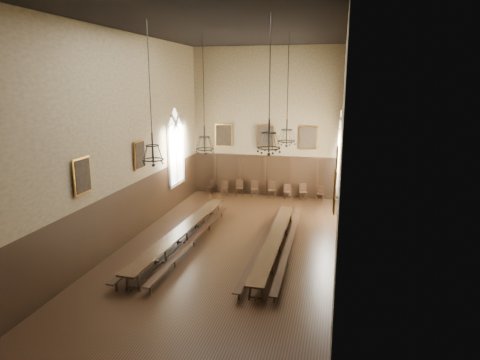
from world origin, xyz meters
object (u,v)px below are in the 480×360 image
(bench_left_inner, at_px, (194,241))
(chair_6, at_px, (303,195))
(chair_2, at_px, (239,191))
(chandelier_front_right, at_px, (269,138))
(bench_right_outer, at_px, (288,247))
(chandelier_front_left, at_px, (153,150))
(chandelier_back_right, at_px, (287,133))
(chandelier_back_left, at_px, (205,142))
(chair_0, at_px, (211,189))
(chair_7, at_px, (320,196))
(table_right, at_px, (275,245))
(chair_4, at_px, (272,193))
(chair_1, at_px, (225,191))
(table_left, at_px, (183,237))
(bench_right_inner, at_px, (263,244))
(bench_left_outer, at_px, (173,237))
(chair_3, at_px, (254,192))
(chair_5, at_px, (287,194))

(bench_left_inner, bearing_deg, chair_6, 65.98)
(chair_2, bearing_deg, chandelier_front_right, -82.12)
(bench_right_outer, relative_size, chandelier_front_left, 1.84)
(bench_right_outer, distance_m, chandelier_back_right, 4.99)
(chandelier_back_left, bearing_deg, chair_0, 105.01)
(chair_7, bearing_deg, chandelier_front_right, -92.36)
(table_right, relative_size, chandelier_front_right, 2.12)
(bench_left_inner, relative_size, chair_4, 9.38)
(chair_1, xyz_separation_m, chandelier_front_right, (4.65, -11.43, 4.89))
(bench_right_outer, distance_m, chandelier_back_left, 6.28)
(chandelier_back_left, bearing_deg, table_left, -96.59)
(chair_4, distance_m, chair_6, 1.90)
(chair_1, bearing_deg, chandelier_back_right, -60.07)
(table_left, bearing_deg, chair_6, 62.78)
(bench_right_inner, height_order, chandelier_back_left, chandelier_back_left)
(bench_left_outer, height_order, chandelier_front_left, chandelier_front_left)
(bench_left_inner, relative_size, chair_6, 9.82)
(chandelier_back_right, bearing_deg, table_left, -150.67)
(chair_4, bearing_deg, chair_6, -9.81)
(table_right, distance_m, chair_4, 8.69)
(chair_2, distance_m, chandelier_back_left, 7.40)
(bench_left_outer, distance_m, chair_3, 8.82)
(chair_5, bearing_deg, chandelier_back_right, -99.57)
(chair_2, xyz_separation_m, chandelier_back_right, (3.67, -6.39, 4.42))
(chair_3, xyz_separation_m, chandelier_back_right, (2.70, -6.38, 4.43))
(chair_7, bearing_deg, table_right, -95.51)
(chair_1, height_order, chandelier_front_right, chandelier_front_right)
(bench_left_inner, bearing_deg, chandelier_back_right, 34.15)
(chair_1, bearing_deg, chair_5, -5.18)
(chair_7, relative_size, chandelier_front_left, 0.17)
(table_left, bearing_deg, bench_left_inner, -11.68)
(chair_3, height_order, chair_6, chair_3)
(chair_2, bearing_deg, chair_1, 178.05)
(chair_6, bearing_deg, chair_1, 162.90)
(table_right, xyz_separation_m, bench_left_outer, (-4.51, 0.02, -0.07))
(bench_right_outer, distance_m, chair_6, 8.50)
(bench_left_outer, height_order, chandelier_back_right, chandelier_back_right)
(table_right, bearing_deg, bench_right_inner, 165.48)
(table_left, xyz_separation_m, chandelier_front_left, (-0.13, -2.35, 4.17))
(bench_left_outer, distance_m, bench_right_inner, 3.99)
(bench_left_outer, distance_m, chandelier_front_right, 7.37)
(chandelier_front_left, height_order, chandelier_front_right, same)
(chandelier_back_left, bearing_deg, chair_2, 88.35)
(chair_1, height_order, chandelier_back_left, chandelier_back_left)
(bench_left_inner, height_order, chair_6, chair_6)
(bench_right_inner, bearing_deg, chair_5, 90.21)
(table_right, height_order, chair_4, chair_4)
(chair_3, distance_m, chandelier_front_left, 11.94)
(chair_5, bearing_deg, chair_2, 163.44)
(bench_left_outer, relative_size, chair_5, 11.67)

